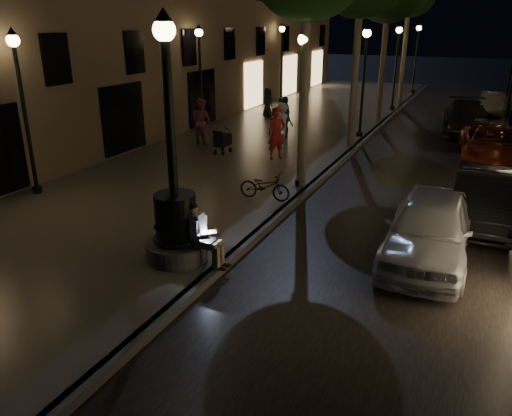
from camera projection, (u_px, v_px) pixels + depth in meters
The scene contains 25 objects.
ground at pixel (360, 146), 21.89m from camera, with size 120.00×120.00×0.00m, color black.
cobble_lane at pixel (432, 153), 20.71m from camera, with size 6.00×45.00×0.02m, color black.
promenade at pixel (276, 135), 23.41m from camera, with size 8.00×45.00×0.20m, color slate.
curb_strip at pixel (360, 144), 21.85m from camera, with size 0.25×45.00×0.20m, color #59595B.
fountain_lamppost at pixel (175, 216), 10.80m from camera, with size 1.40×1.40×5.21m.
seated_man_laptop at pixel (200, 232), 10.66m from camera, with size 1.02×0.35×1.39m.
lamp_curb_a at pixel (302, 89), 14.91m from camera, with size 0.36×0.36×4.81m.
lamp_curb_b at pixel (364, 68), 21.71m from camera, with size 0.36×0.36×4.81m.
lamp_curb_c at pixel (397, 56), 28.51m from camera, with size 0.36×0.36×4.81m.
lamp_curb_d at pixel (417, 49), 35.31m from camera, with size 0.36×0.36×4.81m.
lamp_left_a at pixel (21, 92), 14.28m from camera, with size 0.36×0.36×4.81m.
lamp_left_b at pixel (200, 65), 22.78m from camera, with size 0.36×0.36×4.81m.
lamp_left_c at pixel (282, 53), 31.28m from camera, with size 0.36×0.36×4.81m.
stroller at pixel (222, 140), 19.64m from camera, with size 0.45×1.04×1.06m.
car_front at pixel (429, 228), 11.28m from camera, with size 1.81×4.51×1.54m, color #AEB1B6.
car_second at pixel (484, 198), 13.37m from camera, with size 1.51×4.32×1.42m, color black.
car_third at pixel (492, 145), 19.22m from camera, with size 2.25×4.87×1.35m, color #953113.
car_rear at pixel (467, 118), 24.17m from camera, with size 2.07×5.10×1.48m, color #2E2D32.
car_fifth at pixel (492, 103), 29.14m from camera, with size 1.29×3.69×1.22m, color #ADACA7.
pedestrian_red at pixel (277, 134), 18.74m from camera, with size 0.71×0.46×1.94m, color red.
pedestrian_pink at pixel (201, 121), 21.03m from camera, with size 0.94×0.73×1.93m, color #C16689.
pedestrian_white at pixel (282, 121), 22.11m from camera, with size 1.01×0.58×1.57m, color white.
pedestrian_blue at pixel (285, 117), 22.32m from camera, with size 1.07×0.45×1.83m, color #275691.
pedestrian_dark at pixel (268, 103), 26.99m from camera, with size 0.76×0.50×1.56m, color #323136.
bicycle at pixel (265, 186), 14.64m from camera, with size 0.54×1.55×0.81m, color black.
Camera 1 is at (4.78, -6.40, 5.18)m, focal length 35.00 mm.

